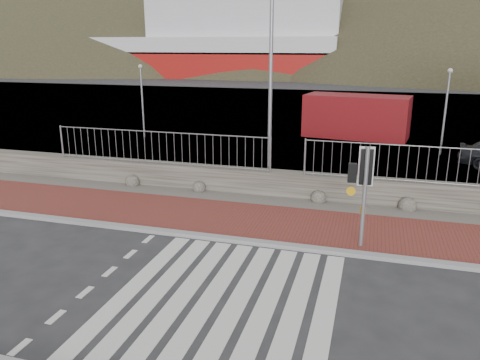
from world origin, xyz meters
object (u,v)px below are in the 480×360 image
(ferry, at_px, (208,43))
(shipping_container, at_px, (356,116))
(streetlight, at_px, (274,68))
(traffic_signal_far, at_px, (364,176))

(ferry, xyz_separation_m, shipping_container, (26.41, -48.57, -4.16))
(streetlight, bearing_deg, shipping_container, 100.91)
(streetlight, bearing_deg, ferry, 135.14)
(ferry, bearing_deg, shipping_container, -61.46)
(ferry, distance_m, traffic_signal_far, 70.00)
(shipping_container, bearing_deg, ferry, 127.24)
(ferry, relative_size, streetlight, 6.41)
(ferry, height_order, shipping_container, ferry)
(traffic_signal_far, xyz_separation_m, streetlight, (-3.36, 4.53, 2.41))
(shipping_container, bearing_deg, traffic_signal_far, -78.16)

